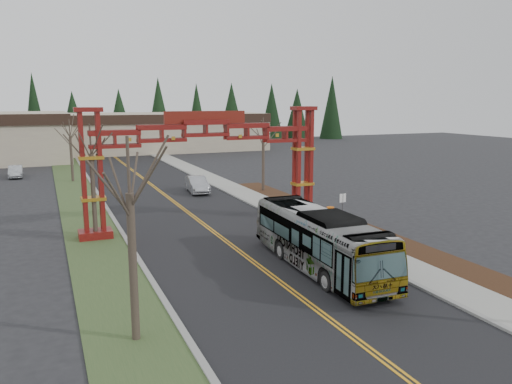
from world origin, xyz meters
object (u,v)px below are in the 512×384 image
street_sign (343,203)px  barrel_north (293,202)px  bare_tree_right_far (263,137)px  barrel_south (330,214)px  transit_bus (319,240)px  bare_tree_median_mid (91,155)px  bare_tree_median_near (130,194)px  gateway_arch (206,147)px  retail_building_east (160,131)px  bare_tree_median_far (70,137)px  silver_sedan (197,185)px  parked_car_far_a (16,172)px  barrel_mid (303,207)px

street_sign → barrel_north: 6.88m
bare_tree_right_far → barrel_south: 15.00m
transit_bus → bare_tree_median_mid: size_ratio=1.54×
bare_tree_median_near → street_sign: size_ratio=3.34×
gateway_arch → street_sign: size_ratio=7.56×
bare_tree_right_far → barrel_south: bearing=-91.9°
retail_building_east → barrel_south: 63.86m
bare_tree_median_mid → barrel_north: 18.20m
retail_building_east → bare_tree_median_far: bearing=-117.0°
transit_bus → barrel_south: 11.69m
bare_tree_median_mid → bare_tree_right_far: bare_tree_median_mid is taller
silver_sedan → barrel_north: 12.12m
transit_bus → bare_tree_median_far: 39.74m
parked_car_far_a → retail_building_east: bearing=49.5°
barrel_north → bare_tree_median_mid: bearing=-167.5°
parked_car_far_a → bare_tree_right_far: size_ratio=0.59×
barrel_mid → retail_building_east: bearing=89.0°
silver_sedan → parked_car_far_a: (-17.69, 18.70, -0.10)m
retail_building_east → bare_tree_median_near: 80.10m
gateway_arch → transit_bus: (2.94, -11.42, -4.30)m
silver_sedan → bare_tree_right_far: size_ratio=0.66×
bare_tree_median_far → barrel_mid: 30.59m
barrel_mid → barrel_north: (0.08, 1.87, 0.03)m
barrel_north → barrel_south: bearing=-84.2°
silver_sedan → bare_tree_median_far: 17.42m
bare_tree_median_mid → barrel_mid: bearing=6.4°
barrel_mid → gateway_arch: bearing=-170.0°
bare_tree_median_near → bare_tree_right_far: bare_tree_median_near is taller
retail_building_east → barrel_mid: bearing=-91.0°
parked_car_far_a → barrel_north: 37.54m
barrel_north → transit_bus: bearing=-112.2°
bare_tree_median_near → bare_tree_median_mid: bare_tree_median_near is taller
transit_bus → bare_tree_right_far: size_ratio=1.57×
bare_tree_median_mid → bare_tree_median_far: bare_tree_median_mid is taller
bare_tree_median_near → bare_tree_median_far: size_ratio=1.11×
bare_tree_median_near → barrel_north: bare_tree_median_near is taller
bare_tree_right_far → silver_sedan: bearing=163.8°
retail_building_east → parked_car_far_a: 37.97m
retail_building_east → barrel_mid: 60.46m
gateway_arch → street_sign: bearing=-18.8°
barrel_south → retail_building_east: bearing=89.6°
bare_tree_median_mid → barrel_south: (17.54, -1.52, -5.26)m
barrel_north → silver_sedan: bearing=117.5°
gateway_arch → bare_tree_median_near: 17.94m
parked_car_far_a → barrel_south: parked_car_far_a is taller
bare_tree_right_far → bare_tree_median_far: bearing=141.4°
parked_car_far_a → bare_tree_median_near: bearing=-83.3°
parked_car_far_a → barrel_south: bearing=-56.2°
silver_sedan → bare_tree_median_far: size_ratio=0.70×
bare_tree_median_near → barrel_south: size_ratio=7.22×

